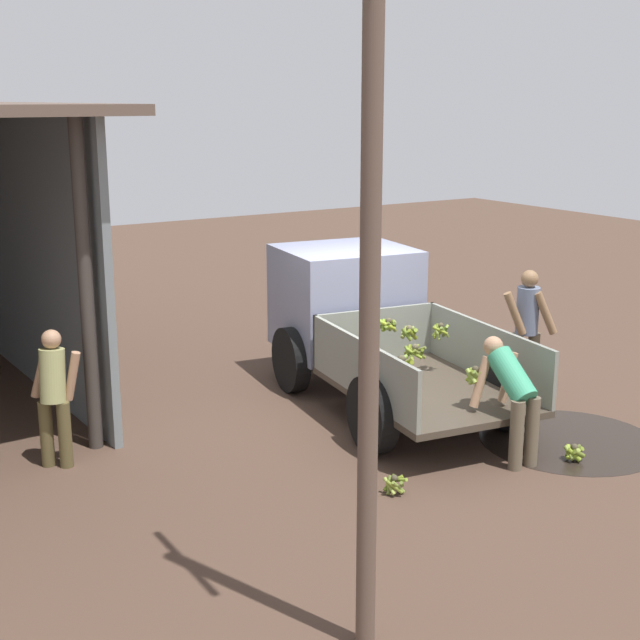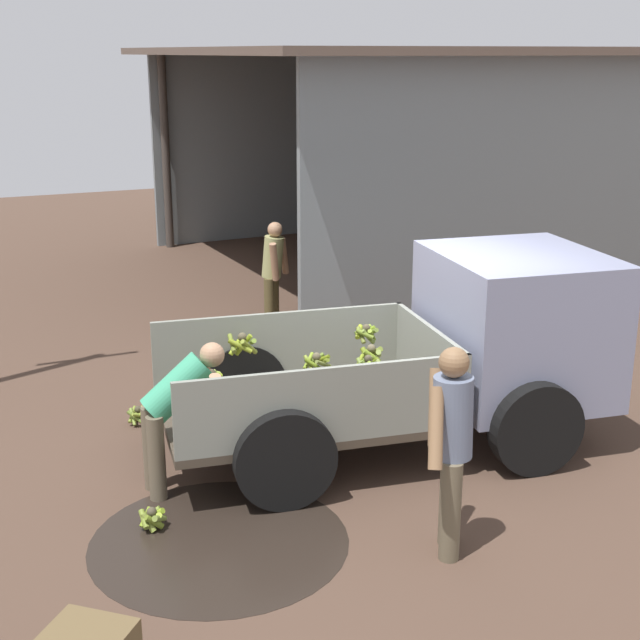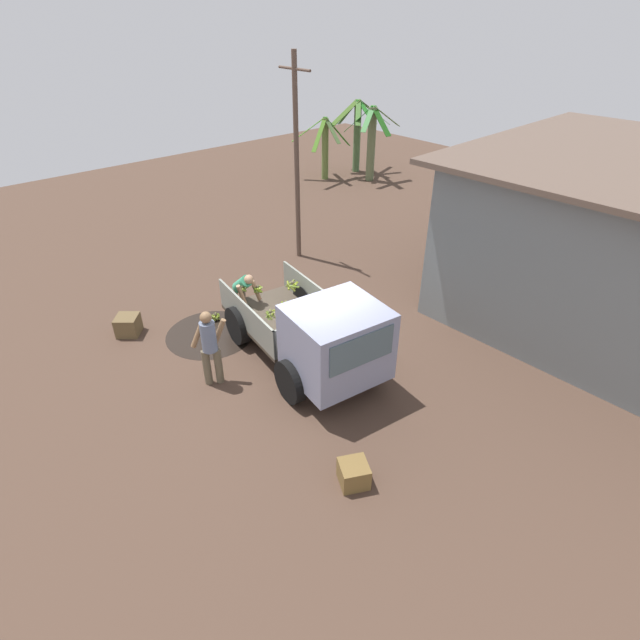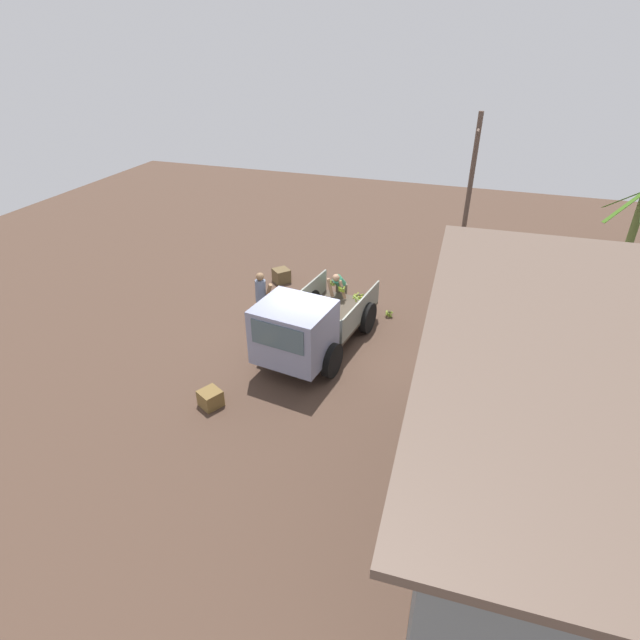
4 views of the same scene
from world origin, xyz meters
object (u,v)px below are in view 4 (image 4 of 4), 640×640
Objects in this scene: cargo_truck at (303,329)px; banana_bunch_on_ground_0 at (389,314)px; wooden_crate_0 at (281,276)px; banana_bunch_on_ground_1 at (325,298)px; utility_pole at (467,209)px; wooden_crate_1 at (210,398)px; person_bystander_near_shed at (479,354)px; person_foreground_visitor at (261,297)px; person_worker_loading at (339,286)px.

banana_bunch_on_ground_0 is at bearing 159.48° from cargo_truck.
banana_bunch_on_ground_0 is 0.52× the size of wooden_crate_0.
banana_bunch_on_ground_1 is (-3.43, -0.53, -0.90)m from cargo_truck.
utility_pole reaches higher than wooden_crate_1.
person_bystander_near_shed is at bearing 11.74° from utility_pole.
banana_bunch_on_ground_1 is (-2.04, 1.26, -0.83)m from person_foreground_visitor.
utility_pole is at bearing 138.36° from banana_bunch_on_ground_0.
utility_pole is 4.22× the size of person_worker_loading.
utility_pole is at bearing 122.28° from person_worker_loading.
person_worker_loading is at bearing -89.44° from banana_bunch_on_ground_0.
person_worker_loading reaches higher than wooden_crate_0.
person_worker_loading is 2.81m from wooden_crate_0.
wooden_crate_0 is (-0.85, -1.85, 0.13)m from banana_bunch_on_ground_1.
person_bystander_near_shed reaches higher than person_worker_loading.
utility_pole reaches higher than wooden_crate_0.
person_foreground_visitor reaches higher than wooden_crate_0.
banana_bunch_on_ground_1 is at bearing 65.48° from wooden_crate_0.
banana_bunch_on_ground_1 is (-2.93, -4.86, -0.74)m from person_bystander_near_shed.
wooden_crate_0 reaches higher than wooden_crate_1.
cargo_truck reaches higher than banana_bunch_on_ground_1.
cargo_truck is 3.37× the size of person_worker_loading.
cargo_truck is 2.97× the size of person_bystander_near_shed.
person_foreground_visitor is at bearing -31.65° from banana_bunch_on_ground_1.
wooden_crate_0 is (-3.78, -6.72, -0.61)m from person_bystander_near_shed.
person_bystander_near_shed is (2.54, 4.26, 0.05)m from person_worker_loading.
person_bystander_near_shed is 7.73m from wooden_crate_0.
banana_bunch_on_ground_0 is (-1.66, 3.45, -0.82)m from person_foreground_visitor.
wooden_crate_1 is (5.39, -1.49, -0.59)m from person_worker_loading.
banana_bunch_on_ground_0 is at bearing 150.32° from wooden_crate_1.
person_worker_loading is 5.16× the size of banana_bunch_on_ground_0.
wooden_crate_1 reaches higher than banana_bunch_on_ground_1.
utility_pole is 3.73× the size of person_bystander_near_shed.
utility_pole is at bearing 146.79° from wooden_crate_1.
person_bystander_near_shed is (-0.50, 4.33, -0.17)m from cargo_truck.
cargo_truck reaches higher than person_bystander_near_shed.
person_foreground_visitor is at bearing 11.68° from wooden_crate_0.
banana_bunch_on_ground_0 is (-0.02, 1.59, -0.68)m from person_worker_loading.
cargo_truck is 6.35m from utility_pole.
cargo_truck is at bearing 29.14° from wooden_crate_0.
banana_bunch_on_ground_0 is (1.95, -1.73, -2.85)m from utility_pole.
banana_bunch_on_ground_1 is 0.50× the size of wooden_crate_0.
person_worker_loading is at bearing -18.91° from person_foreground_visitor.
banana_bunch_on_ground_1 is (1.57, -3.93, -2.86)m from utility_pole.
cargo_truck is at bearing 148.84° from wooden_crate_1.
person_foreground_visitor is at bearing -58.46° from person_bystander_near_shed.
person_worker_loading is at bearing 164.56° from wooden_crate_1.
utility_pole reaches higher than person_bystander_near_shed.
banana_bunch_on_ground_1 is at bearing -68.20° from utility_pole.
wooden_crate_1 is at bearing 8.25° from wooden_crate_0.
wooden_crate_1 is (7.36, -4.82, -2.76)m from utility_pole.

